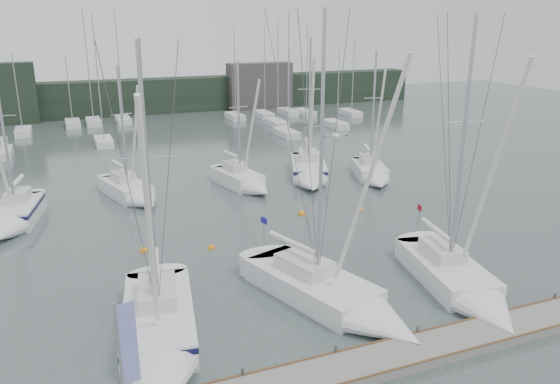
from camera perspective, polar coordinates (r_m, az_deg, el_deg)
The scene contains 19 objects.
ground at distance 27.42m, azimuth 5.60°, elevation -11.75°, with size 160.00×160.00×0.00m, color #414F4C.
dock at distance 23.69m, azimuth 11.42°, elevation -16.68°, with size 24.00×2.00×0.40m, color slate.
far_treeline at distance 84.54m, azimuth -14.32°, elevation 9.65°, with size 90.00×4.00×5.00m, color black.
far_building_right at distance 86.78m, azimuth -2.14°, elevation 11.03°, with size 10.00×3.00×7.00m, color #413E3C.
mast_forest at distance 71.62m, azimuth -14.09°, elevation 6.68°, with size 59.34×21.41×14.88m.
sailboat_near_left at distance 24.03m, azimuth -12.51°, elevation -15.03°, with size 4.68×10.73×13.77m.
sailboat_near_center at distance 26.67m, azimuth 6.71°, elevation -11.36°, with size 6.20×10.81×15.02m.
sailboat_near_right at distance 29.29m, azimuth 18.74°, elevation -9.46°, with size 4.61×10.16×14.70m.
sailboat_mid_a at distance 40.91m, azimuth -26.15°, elevation -2.46°, with size 4.06×7.86×12.36m.
sailboat_mid_b at distance 43.63m, azimuth -15.04°, elevation -0.16°, with size 4.45×7.93×10.95m.
sailboat_mid_c at distance 45.04m, azimuth -3.58°, elevation 1.02°, with size 3.86×7.47×11.06m.
sailboat_mid_d at distance 47.39m, azimuth 3.10°, elevation 1.97°, with size 6.15×9.92×12.95m.
sailboat_mid_e at distance 48.01m, azimuth 9.67°, elevation 1.81°, with size 4.60×7.73×11.70m.
buoy_a at distance 33.92m, azimuth -7.18°, elevation -5.83°, with size 0.48×0.48×0.48m, color orange.
buoy_b at distance 39.36m, azimuth 2.28°, elevation -2.33°, with size 0.57×0.57×0.57m, color orange.
buoy_c at distance 34.24m, azimuth -14.06°, elevation -6.01°, with size 0.53×0.53×0.53m, color orange.
dock_banner at distance 19.22m, azimuth -15.82°, elevation -15.73°, with size 0.66×0.24×4.49m.
seagull at distance 21.77m, azimuth 5.84°, elevation 5.91°, with size 0.97×0.43×0.19m.
buoy_d at distance 40.50m, azimuth 8.25°, elevation -1.92°, with size 0.59×0.59×0.59m, color orange.
Camera 1 is at (-11.34, -21.07, 13.40)m, focal length 35.00 mm.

